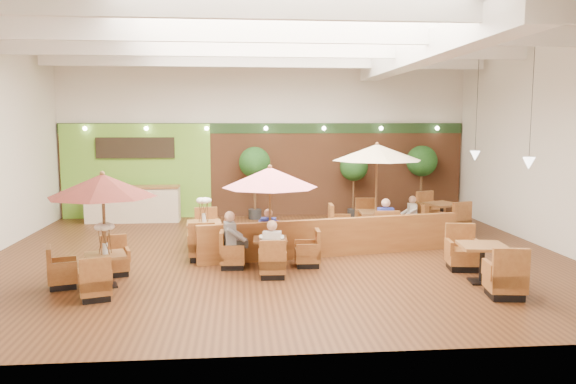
{
  "coord_description": "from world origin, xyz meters",
  "views": [
    {
      "loc": [
        -0.93,
        -13.49,
        3.23
      ],
      "look_at": [
        0.3,
        0.5,
        1.5
      ],
      "focal_mm": 35.0,
      "sensor_mm": 36.0,
      "label": 1
    }
  ],
  "objects": [
    {
      "name": "diner_0",
      "position": [
        -0.25,
        -2.02,
        0.75
      ],
      "size": [
        0.4,
        0.35,
        0.77
      ],
      "rotation": [
        0.0,
        0.0,
        -0.18
      ],
      "color": "silver",
      "rests_on": "ground"
    },
    {
      "name": "table_1",
      "position": [
        -0.25,
        -1.17,
        1.6
      ],
      "size": [
        2.25,
        2.25,
        2.32
      ],
      "rotation": [
        0.0,
        0.0,
        -0.03
      ],
      "color": "brown",
      "rests_on": "ground"
    },
    {
      "name": "table_4",
      "position": [
        3.97,
        -2.76,
        0.38
      ],
      "size": [
        1.01,
        2.73,
        1.0
      ],
      "rotation": [
        0.0,
        0.0,
        -0.14
      ],
      "color": "brown",
      "rests_on": "ground"
    },
    {
      "name": "table_2",
      "position": [
        2.87,
        1.7,
        1.84
      ],
      "size": [
        2.67,
        2.67,
        2.71
      ],
      "rotation": [
        0.0,
        0.0,
        -0.06
      ],
      "color": "brown",
      "rests_on": "ground"
    },
    {
      "name": "table_3",
      "position": [
        -1.82,
        0.57,
        0.49
      ],
      "size": [
        0.91,
        2.56,
        1.53
      ],
      "rotation": [
        0.0,
        0.0,
        0.07
      ],
      "color": "brown",
      "rests_on": "ground"
    },
    {
      "name": "diner_1",
      "position": [
        -0.25,
        -0.33,
        0.74
      ],
      "size": [
        0.38,
        0.33,
        0.74
      ],
      "rotation": [
        0.0,
        0.0,
        2.99
      ],
      "color": "#2736AD",
      "rests_on": "ground"
    },
    {
      "name": "diner_2",
      "position": [
        -1.09,
        -1.17,
        0.77
      ],
      "size": [
        0.37,
        0.43,
        0.83
      ],
      "rotation": [
        0.0,
        0.0,
        4.85
      ],
      "color": "slate",
      "rests_on": "ground"
    },
    {
      "name": "topiary_0",
      "position": [
        -0.4,
        5.3,
        1.82
      ],
      "size": [
        1.05,
        1.05,
        2.44
      ],
      "color": "black",
      "rests_on": "ground"
    },
    {
      "name": "booth_divider",
      "position": [
        1.35,
        -0.21,
        0.46
      ],
      "size": [
        6.57,
        1.48,
        0.92
      ],
      "primitive_type": "cube",
      "rotation": [
        0.0,
        0.0,
        0.2
      ],
      "color": "brown",
      "rests_on": "ground"
    },
    {
      "name": "topiary_1",
      "position": [
        2.98,
        5.3,
        1.65
      ],
      "size": [
        0.96,
        0.96,
        2.22
      ],
      "color": "black",
      "rests_on": "ground"
    },
    {
      "name": "table_0",
      "position": [
        -3.63,
        -2.38,
        1.66
      ],
      "size": [
        2.24,
        2.36,
        2.31
      ],
      "rotation": [
        0.0,
        0.0,
        0.3
      ],
      "color": "brown",
      "rests_on": "ground"
    },
    {
      "name": "room",
      "position": [
        0.25,
        1.22,
        3.63
      ],
      "size": [
        14.04,
        14.0,
        5.52
      ],
      "color": "#381E0F",
      "rests_on": "ground"
    },
    {
      "name": "diner_3",
      "position": [
        2.87,
        0.71,
        0.77
      ],
      "size": [
        0.4,
        0.32,
        0.82
      ],
      "rotation": [
        0.0,
        0.0,
        -0.01
      ],
      "color": "#2736AD",
      "rests_on": "ground"
    },
    {
      "name": "topiary_2",
      "position": [
        5.35,
        5.3,
        1.83
      ],
      "size": [
        1.06,
        1.06,
        2.46
      ],
      "color": "black",
      "rests_on": "ground"
    },
    {
      "name": "table_5",
      "position": [
        5.23,
        2.94,
        0.39
      ],
      "size": [
        1.2,
        2.92,
        1.02
      ],
      "rotation": [
        0.0,
        0.0,
        0.41
      ],
      "color": "brown",
      "rests_on": "ground"
    },
    {
      "name": "diner_4",
      "position": [
        3.86,
        1.7,
        0.74
      ],
      "size": [
        0.32,
        0.38,
        0.74
      ],
      "rotation": [
        0.0,
        0.0,
        1.46
      ],
      "color": "silver",
      "rests_on": "ground"
    },
    {
      "name": "service_counter",
      "position": [
        -4.4,
        5.1,
        0.58
      ],
      "size": [
        3.0,
        0.75,
        1.18
      ],
      "color": "beige",
      "rests_on": "ground"
    }
  ]
}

